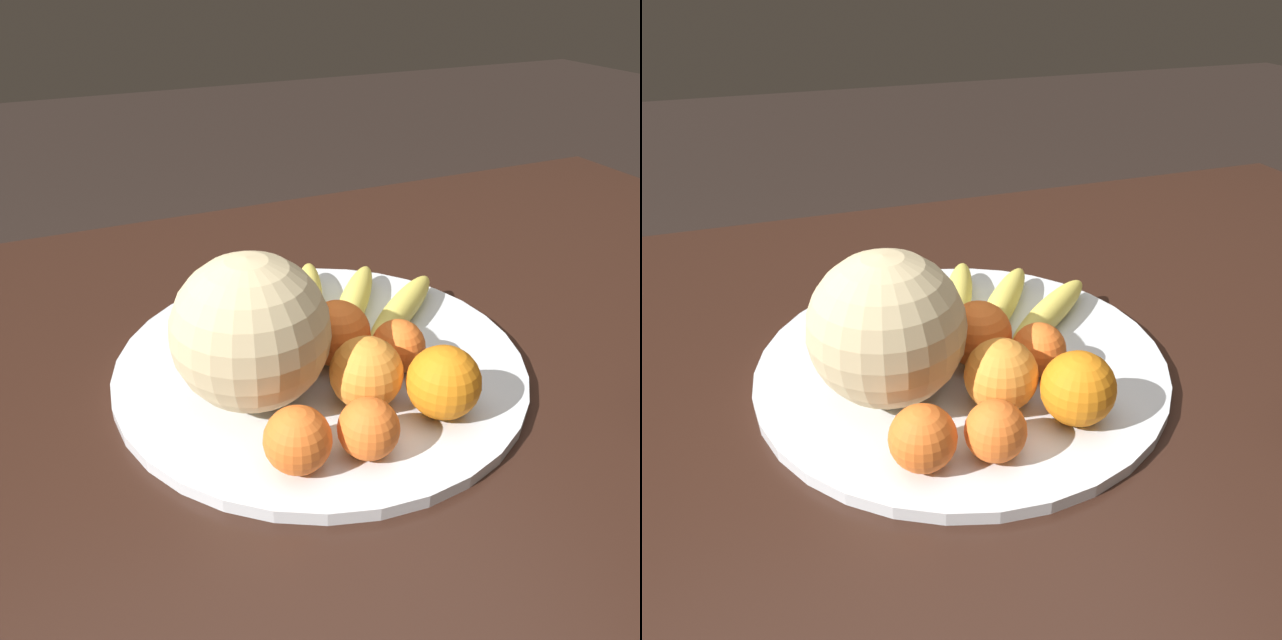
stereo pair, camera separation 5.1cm
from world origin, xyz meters
TOP-DOWN VIEW (x-y plane):
  - kitchen_table at (0.00, 0.00)m, footprint 1.67×1.11m
  - fruit_bowl at (0.08, -0.01)m, footprint 0.47×0.47m
  - melon at (0.17, 0.03)m, footprint 0.16×0.16m
  - banana_bunch at (0.00, -0.08)m, footprint 0.24×0.24m
  - orange_front_left at (0.01, 0.13)m, footprint 0.07×0.07m
  - orange_front_right at (0.10, 0.15)m, footprint 0.06×0.06m
  - orange_mid_center at (0.01, 0.05)m, footprint 0.06×0.06m
  - orange_back_left at (0.07, 0.09)m, footprint 0.08×0.08m
  - orange_back_right at (0.06, 0.01)m, footprint 0.08×0.08m
  - orange_top_small at (0.17, 0.14)m, footprint 0.06×0.06m

SIDE VIEW (x-z plane):
  - kitchen_table at x=0.00m, z-range 0.30..1.07m
  - fruit_bowl at x=0.08m, z-range 0.77..0.78m
  - banana_bunch at x=0.00m, z-range 0.79..0.82m
  - orange_front_right at x=0.10m, z-range 0.78..0.84m
  - orange_mid_center at x=0.01m, z-range 0.78..0.84m
  - orange_top_small at x=0.17m, z-range 0.78..0.85m
  - orange_front_left at x=0.01m, z-range 0.78..0.86m
  - orange_back_right at x=0.06m, z-range 0.78..0.86m
  - orange_back_left at x=0.07m, z-range 0.78..0.86m
  - melon at x=0.17m, z-range 0.78..0.95m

